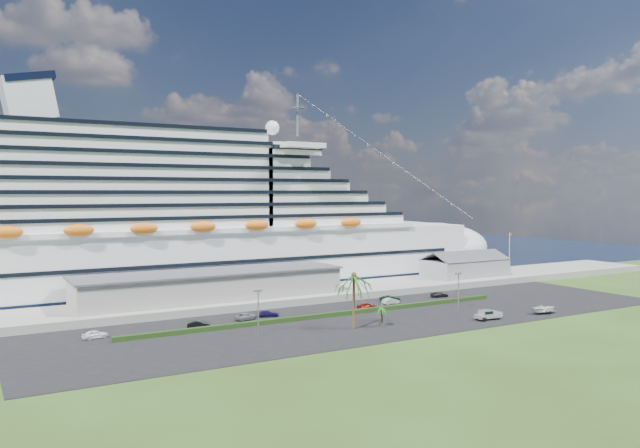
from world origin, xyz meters
TOP-DOWN VIEW (x-y plane):
  - ground at (0.00, 0.00)m, footprint 420.00×420.00m
  - asphalt_lot at (0.00, 11.00)m, footprint 140.00×38.00m
  - wharf at (0.00, 40.00)m, footprint 240.00×20.00m
  - water at (0.00, 130.00)m, footprint 420.00×160.00m
  - cruise_ship at (-21.53, 64.00)m, footprint 191.00×38.00m
  - terminal_building at (-25.00, 40.00)m, footprint 61.00×15.00m
  - port_shed at (52.00, 40.00)m, footprint 24.00×12.31m
  - flagpole at (70.04, 40.00)m, footprint 1.08×0.16m
  - hedge at (-8.00, 16.00)m, footprint 88.00×1.10m
  - lamp_post_left at (-28.00, 8.00)m, footprint 1.60×0.35m
  - lamp_post_right at (20.00, 8.00)m, footprint 1.60×0.35m
  - palm_tall at (-10.00, 4.00)m, footprint 8.82×8.82m
  - palm_short at (-4.50, 2.50)m, footprint 3.53×3.53m
  - parked_car_0 at (-53.98, 20.38)m, footprint 4.61×2.27m
  - parked_car_1 at (-35.40, 19.03)m, footprint 4.62×2.99m
  - parked_car_2 at (-24.31, 21.75)m, footprint 5.39×3.55m
  - parked_car_3 at (-19.27, 22.48)m, footprint 5.00×3.43m
  - parked_car_4 at (3.27, 19.06)m, footprint 4.48×1.84m
  - parked_car_5 at (11.67, 21.48)m, footprint 4.40×1.72m
  - parked_car_6 at (13.82, 24.56)m, footprint 5.47×3.64m
  - parked_car_7 at (27.83, 23.25)m, footprint 4.90×2.59m
  - pickup_truck at (18.14, -2.73)m, footprint 5.93×2.51m
  - boat_trailer at (33.21, -4.25)m, footprint 6.49×4.78m

SIDE VIEW (x-z plane):
  - ground at x=0.00m, z-range 0.00..0.00m
  - water at x=0.00m, z-range 0.00..0.02m
  - asphalt_lot at x=0.00m, z-range 0.00..0.12m
  - hedge at x=-8.00m, z-range 0.12..1.02m
  - parked_car_3 at x=-19.27m, z-range 0.12..1.46m
  - parked_car_7 at x=27.83m, z-range 0.12..1.47m
  - parked_car_2 at x=-24.31m, z-range 0.12..1.50m
  - parked_car_6 at x=13.82m, z-range 0.12..1.52m
  - parked_car_5 at x=11.67m, z-range 0.12..1.55m
  - parked_car_1 at x=-35.40m, z-range 0.12..1.56m
  - parked_car_0 at x=-53.98m, z-range 0.12..1.63m
  - parked_car_4 at x=3.27m, z-range 0.12..1.64m
  - wharf at x=0.00m, z-range 0.00..1.80m
  - pickup_truck at x=18.14m, z-range 0.22..2.27m
  - boat_trailer at x=33.21m, z-range 0.41..2.21m
  - palm_short at x=-4.50m, z-range 1.38..5.95m
  - port_shed at x=52.00m, z-range 0.71..8.08m
  - terminal_building at x=-25.00m, z-range 1.86..8.16m
  - lamp_post_left at x=-28.00m, z-range 1.21..9.48m
  - lamp_post_right at x=20.00m, z-range 1.21..9.48m
  - flagpole at x=70.04m, z-range 2.27..14.27m
  - palm_tall at x=-10.00m, z-range 3.64..14.77m
  - cruise_ship at x=-21.53m, z-range -10.31..43.69m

